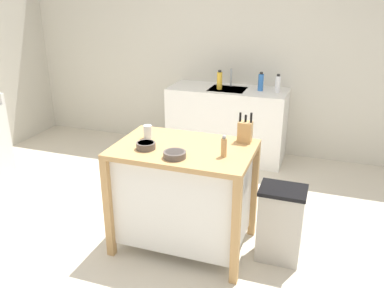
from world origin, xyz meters
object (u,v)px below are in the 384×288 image
bottle_dish_soap (261,82)px  bottle_spray_cleaner (278,84)px  drinking_cup (148,132)px  sink_faucet (231,77)px  bowl_stoneware_deep (146,145)px  knife_block (245,131)px  bottle_hand_soap (220,80)px  pepper_grinder (224,146)px  bowl_ceramic_small (175,154)px  kitchen_island (184,192)px  trash_bin (280,223)px

bottle_dish_soap → bottle_spray_cleaner: bearing=-3.2°
drinking_cup → sink_faucet: bearing=84.6°
bowl_stoneware_deep → knife_block: bearing=30.2°
bowl_stoneware_deep → bottle_hand_soap: 2.07m
bottle_dish_soap → pepper_grinder: bearing=-87.1°
pepper_grinder → bottle_dish_soap: (-0.11, 2.11, 0.02)m
knife_block → bowl_ceramic_small: knife_block is taller
drinking_cup → sink_faucet: (0.20, 2.05, 0.05)m
sink_faucet → pepper_grinder: bearing=-77.3°
pepper_grinder → bowl_ceramic_small: bearing=-157.4°
kitchen_island → bowl_ceramic_small: 0.48m
bottle_hand_soap → trash_bin: bearing=-60.8°
knife_block → bottle_hand_soap: (-0.68, 1.67, 0.02)m
trash_bin → bottle_hand_soap: bearing=119.2°
bowl_stoneware_deep → sink_faucet: size_ratio=0.69×
bowl_stoneware_deep → bowl_ceramic_small: size_ratio=0.89×
bottle_hand_soap → bowl_stoneware_deep: bearing=-90.4°
sink_faucet → bottle_spray_cleaner: (0.60, -0.12, -0.01)m
bowl_ceramic_small → drinking_cup: size_ratio=1.54×
kitchen_island → pepper_grinder: bearing=-13.5°
knife_block → bowl_ceramic_small: bearing=-130.4°
bowl_stoneware_deep → bottle_dish_soap: size_ratio=0.67×
pepper_grinder → trash_bin: bearing=20.1°
kitchen_island → pepper_grinder: size_ratio=6.42×
knife_block → bowl_stoneware_deep: knife_block is taller
pepper_grinder → bottle_hand_soap: 2.10m
trash_bin → bottle_dish_soap: 2.14m
bottle_dish_soap → bottle_spray_cleaner: size_ratio=1.04×
bowl_ceramic_small → bottle_spray_cleaner: (0.43, 2.24, 0.07)m
drinking_cup → pepper_grinder: 0.72m
bowl_ceramic_small → bottle_dish_soap: 2.26m
knife_block → trash_bin: size_ratio=0.40×
bowl_ceramic_small → bottle_spray_cleaner: 2.28m
drinking_cup → trash_bin: size_ratio=0.17×
kitchen_island → trash_bin: bearing=5.7°
kitchen_island → drinking_cup: size_ratio=9.97×
bowl_stoneware_deep → bottle_dish_soap: bearing=76.9°
knife_block → sink_faucet: 1.96m
bottle_dish_soap → bottle_hand_soap: bottle_hand_soap is taller
bowl_ceramic_small → bottle_spray_cleaner: size_ratio=0.78×
pepper_grinder → bowl_stoneware_deep: bearing=-175.1°
trash_bin → bottle_spray_cleaner: (-0.34, 1.94, 0.68)m
knife_block → bottle_spray_cleaner: knife_block is taller
bowl_ceramic_small → pepper_grinder: size_ratio=0.99×
bowl_stoneware_deep → bowl_ceramic_small: bearing=-17.6°
kitchen_island → knife_block: (0.43, 0.27, 0.49)m
bowl_ceramic_small → sink_faucet: size_ratio=0.77×
bowl_stoneware_deep → kitchen_island: bearing=27.2°
kitchen_island → knife_block: 0.70m
drinking_cup → bottle_dish_soap: bottle_dish_soap is taller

